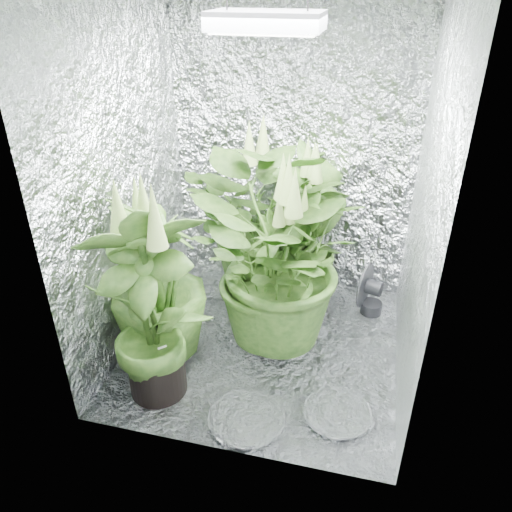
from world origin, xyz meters
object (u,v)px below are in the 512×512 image
object	(u,v)px
grow_lamp	(267,22)
plant_a	(269,216)
circulation_fan	(369,293)
plant_d	(157,282)
plant_e	(273,263)
plant_b	(311,227)
plant_f	(148,303)
plant_c	(287,262)

from	to	relation	value
grow_lamp	plant_a	world-z (taller)	grow_lamp
circulation_fan	grow_lamp	bearing A→B (deg)	-122.42
grow_lamp	plant_d	xyz separation A→B (m)	(-0.57, -0.20, -1.32)
plant_a	plant_e	world-z (taller)	plant_a
plant_a	plant_b	distance (m)	0.29
plant_d	plant_f	size ratio (longest dim) A/B	0.88
plant_e	circulation_fan	bearing A→B (deg)	40.75
plant_f	plant_a	bearing A→B (deg)	71.54
plant_c	plant_f	xyz separation A→B (m)	(-0.56, -0.78, 0.13)
plant_b	plant_e	bearing A→B (deg)	-101.97
grow_lamp	plant_b	xyz separation A→B (m)	(0.17, 0.64, -1.29)
plant_e	plant_f	distance (m)	0.75
grow_lamp	plant_f	size ratio (longest dim) A/B	0.40
plant_b	grow_lamp	bearing A→B (deg)	-104.96
plant_a	plant_d	xyz separation A→B (m)	(-0.46, -0.81, -0.09)
plant_c	plant_f	world-z (taller)	plant_f
plant_d	circulation_fan	world-z (taller)	plant_d
plant_d	plant_e	size ratio (longest dim) A/B	0.91
plant_d	plant_f	distance (m)	0.32
plant_b	plant_c	world-z (taller)	plant_b
plant_c	circulation_fan	xyz separation A→B (m)	(0.52, 0.24, -0.30)
plant_c	plant_e	bearing A→B (deg)	-97.92
grow_lamp	plant_a	size ratio (longest dim) A/B	0.40
grow_lamp	circulation_fan	xyz separation A→B (m)	(0.60, 0.52, -1.67)
plant_b	plant_d	world-z (taller)	plant_b
plant_e	plant_b	bearing A→B (deg)	78.03
grow_lamp	plant_d	distance (m)	1.45
plant_f	plant_c	bearing A→B (deg)	54.65
plant_c	plant_e	xyz separation A→B (m)	(-0.03, -0.24, 0.13)
plant_a	plant_e	size ratio (longest dim) A/B	1.04
plant_e	plant_f	size ratio (longest dim) A/B	0.96
plant_e	circulation_fan	world-z (taller)	plant_e
plant_d	plant_c	bearing A→B (deg)	36.96
grow_lamp	plant_a	distance (m)	1.38
plant_c	plant_e	distance (m)	0.28
grow_lamp	plant_b	bearing A→B (deg)	75.04
plant_b	plant_d	distance (m)	1.12
grow_lamp	plant_b	size ratio (longest dim) A/B	0.43
grow_lamp	plant_e	xyz separation A→B (m)	(0.04, 0.04, -1.25)
circulation_fan	plant_d	bearing A→B (deg)	-131.67
plant_e	plant_a	bearing A→B (deg)	104.90
plant_b	plant_d	xyz separation A→B (m)	(-0.74, -0.84, -0.03)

